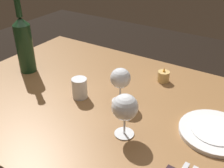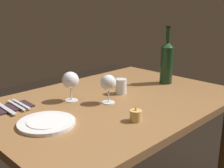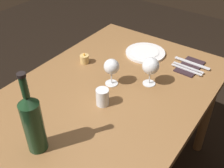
# 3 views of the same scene
# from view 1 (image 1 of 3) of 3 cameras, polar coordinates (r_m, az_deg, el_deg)

# --- Properties ---
(dining_table) EXTENTS (1.30, 0.90, 0.74)m
(dining_table) POSITION_cam_1_polar(r_m,az_deg,el_deg) (1.14, -1.31, -7.10)
(dining_table) COLOR olive
(dining_table) RESTS_ON ground
(wine_glass_left) EXTENTS (0.08, 0.08, 0.15)m
(wine_glass_left) POSITION_cam_1_polar(r_m,az_deg,el_deg) (1.03, 1.77, 1.04)
(wine_glass_left) COLOR white
(wine_glass_left) RESTS_ON dining_table
(wine_glass_right) EXTENTS (0.09, 0.09, 0.15)m
(wine_glass_right) POSITION_cam_1_polar(r_m,az_deg,el_deg) (0.86, 2.71, -4.98)
(wine_glass_right) COLOR white
(wine_glass_right) RESTS_ON dining_table
(wine_bottle) EXTENTS (0.08, 0.08, 0.35)m
(wine_bottle) POSITION_cam_1_polar(r_m,az_deg,el_deg) (1.32, -17.85, 8.03)
(wine_bottle) COLOR #19381E
(wine_bottle) RESTS_ON dining_table
(water_tumbler) EXTENTS (0.06, 0.06, 0.08)m
(water_tumbler) POSITION_cam_1_polar(r_m,az_deg,el_deg) (1.10, -6.75, -0.99)
(water_tumbler) COLOR white
(water_tumbler) RESTS_ON dining_table
(votive_candle) EXTENTS (0.05, 0.05, 0.07)m
(votive_candle) POSITION_cam_1_polar(r_m,az_deg,el_deg) (1.23, 10.68, 1.51)
(votive_candle) COLOR #DBB266
(votive_candle) RESTS_ON dining_table
(dinner_plate) EXTENTS (0.24, 0.24, 0.02)m
(dinner_plate) POSITION_cam_1_polar(r_m,az_deg,el_deg) (0.98, 20.68, -9.27)
(dinner_plate) COLOR white
(dinner_plate) RESTS_ON dining_table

